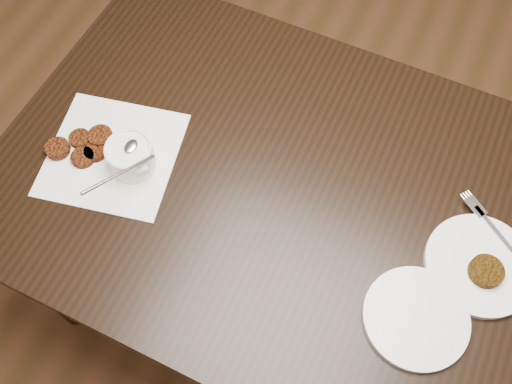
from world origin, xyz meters
TOP-DOWN VIEW (x-y plane):
  - floor at (0.00, 0.00)m, footprint 4.00×4.00m
  - table at (0.02, 0.05)m, footprint 1.36×0.88m
  - napkin at (-0.40, -0.04)m, footprint 0.33×0.33m
  - sauce_ramekin at (-0.35, -0.05)m, footprint 0.15×0.15m
  - patty_cluster at (-0.47, -0.06)m, footprint 0.25×0.25m
  - plate_with_patty at (0.40, 0.05)m, footprint 0.30×0.30m
  - plate_empty at (0.32, -0.11)m, footprint 0.22×0.22m

SIDE VIEW (x-z plane):
  - floor at x=0.00m, z-range 0.00..0.00m
  - table at x=0.02m, z-range 0.00..0.75m
  - napkin at x=-0.40m, z-range 0.75..0.75m
  - plate_empty at x=0.32m, z-range 0.75..0.76m
  - patty_cluster at x=-0.47m, z-range 0.75..0.77m
  - plate_with_patty at x=0.40m, z-range 0.75..0.78m
  - sauce_ramekin at x=-0.35m, z-range 0.75..0.89m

